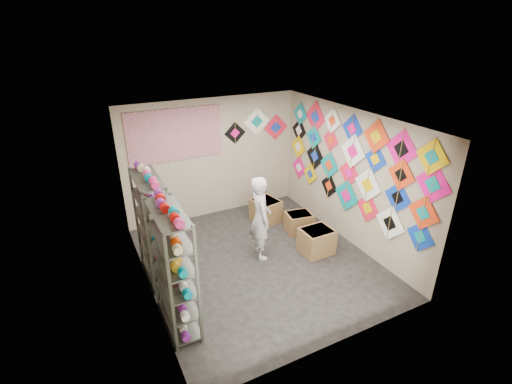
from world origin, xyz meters
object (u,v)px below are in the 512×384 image
carton_b (299,223)px  carton_c (266,211)px  shopkeeper (260,218)px  shelf_rack_front (174,270)px  carton_a (316,241)px  shelf_rack_back (153,228)px

carton_b → carton_c: (-0.40, 0.75, 0.04)m
shopkeeper → carton_b: shopkeeper is taller
shelf_rack_front → shopkeeper: (1.91, 1.02, -0.13)m
shopkeeper → carton_a: 1.24m
shelf_rack_front → carton_c: shelf_rack_front is taller
shelf_rack_back → carton_a: size_ratio=3.15×
shelf_rack_back → carton_a: (2.93, -0.68, -0.70)m
shelf_rack_back → carton_c: size_ratio=3.26×
shelf_rack_back → carton_c: (2.65, 0.89, -0.70)m
carton_b → shopkeeper: bearing=-150.5°
shelf_rack_back → carton_c: shelf_rack_back is taller
shopkeeper → carton_c: 1.49m
carton_a → carton_b: 0.83m
shelf_rack_front → carton_a: (2.93, 0.62, -0.70)m
carton_b → carton_c: carton_c is taller
shelf_rack_front → carton_a: size_ratio=3.15×
shopkeeper → carton_a: size_ratio=2.72×
carton_b → carton_c: size_ratio=0.91×
carton_a → carton_c: 1.60m
carton_a → carton_b: size_ratio=1.13×
shelf_rack_front → shopkeeper: size_ratio=1.16×
carton_a → carton_c: (-0.28, 1.58, 0.00)m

